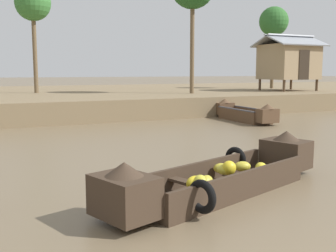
{
  "coord_description": "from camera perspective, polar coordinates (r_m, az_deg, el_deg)",
  "views": [
    {
      "loc": [
        -3.07,
        -1.11,
        2.19
      ],
      "look_at": [
        0.58,
        6.59,
        1.05
      ],
      "focal_mm": 43.7,
      "sensor_mm": 36.0,
      "label": 1
    }
  ],
  "objects": [
    {
      "name": "palm_tree_far",
      "position": [
        31.27,
        14.53,
        13.82
      ],
      "size": [
        2.09,
        2.09,
        5.86
      ],
      "color": "brown",
      "rests_on": "riverbank_strip"
    },
    {
      "name": "fishing_skiff_distant",
      "position": [
        18.54,
        10.58,
        1.73
      ],
      "size": [
        1.17,
        4.06,
        0.89
      ],
      "color": "brown",
      "rests_on": "ground"
    },
    {
      "name": "riverbank_strip",
      "position": [
        27.02,
        -18.86,
        3.58
      ],
      "size": [
        160.0,
        20.0,
        0.96
      ],
      "primitive_type": "cube",
      "color": "#7F6B4C",
      "rests_on": "ground"
    },
    {
      "name": "ground_plane",
      "position": [
        11.73,
        -9.79,
        -3.26
      ],
      "size": [
        300.0,
        300.0,
        0.0
      ],
      "primitive_type": "plane",
      "color": "#726047"
    },
    {
      "name": "banana_boat",
      "position": [
        7.49,
        7.49,
        -6.84
      ],
      "size": [
        5.15,
        2.52,
        0.92
      ],
      "color": "#3D2D21",
      "rests_on": "ground"
    },
    {
      "name": "palm_tree_mid",
      "position": [
        25.02,
        -18.34,
        15.8
      ],
      "size": [
        2.0,
        2.0,
        6.04
      ],
      "color": "brown",
      "rests_on": "riverbank_strip"
    },
    {
      "name": "stilt_house_mid_right",
      "position": [
        27.75,
        16.48,
        8.71
      ],
      "size": [
        3.76,
        3.24,
        3.56
      ],
      "color": "#4C3826",
      "rests_on": "riverbank_strip"
    }
  ]
}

